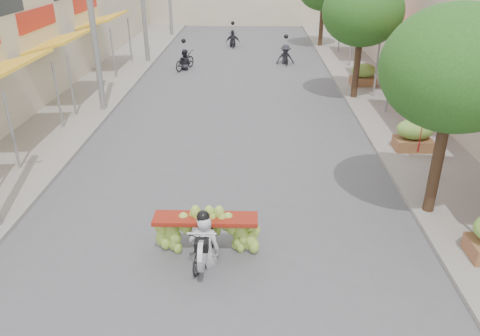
% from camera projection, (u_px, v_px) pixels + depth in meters
% --- Properties ---
extents(ground, '(120.00, 120.00, 0.00)m').
position_uv_depth(ground, '(205.00, 321.00, 8.67)').
color(ground, '#535358').
rests_on(ground, ground).
extents(sidewalk_left, '(4.00, 60.00, 0.12)m').
position_uv_depth(sidewalk_left, '(89.00, 90.00, 22.35)').
color(sidewalk_left, gray).
rests_on(sidewalk_left, ground).
extents(sidewalk_right, '(4.00, 60.00, 0.12)m').
position_uv_depth(sidewalk_right, '(383.00, 92.00, 22.00)').
color(sidewalk_right, gray).
rests_on(sidewalk_right, ground).
extents(utility_pole_mid, '(0.60, 0.24, 8.00)m').
position_uv_depth(utility_pole_mid, '(91.00, 11.00, 17.89)').
color(utility_pole_mid, slate).
rests_on(utility_pole_mid, ground).
extents(street_tree_near, '(3.40, 3.40, 5.25)m').
position_uv_depth(street_tree_near, '(456.00, 69.00, 10.51)').
color(street_tree_near, '#3A2719').
rests_on(street_tree_near, ground).
extents(street_tree_mid, '(3.40, 3.40, 5.25)m').
position_uv_depth(street_tree_mid, '(363.00, 12.00, 19.53)').
color(street_tree_mid, '#3A2719').
rests_on(street_tree_mid, ground).
extents(produce_crate_mid, '(1.20, 0.88, 1.16)m').
position_uv_depth(produce_crate_mid, '(415.00, 133.00, 15.43)').
color(produce_crate_mid, brown).
rests_on(produce_crate_mid, ground).
extents(produce_crate_far, '(1.20, 0.88, 1.16)m').
position_uv_depth(produce_crate_far, '(363.00, 73.00, 22.64)').
color(produce_crate_far, brown).
rests_on(produce_crate_far, ground).
extents(banana_motorbike, '(2.29, 1.80, 2.26)m').
position_uv_depth(banana_motorbike, '(205.00, 229.00, 10.10)').
color(banana_motorbike, black).
rests_on(banana_motorbike, ground).
extents(market_umbrella, '(2.61, 2.61, 1.79)m').
position_uv_depth(market_umbrella, '(428.00, 95.00, 13.17)').
color(market_umbrella, '#A71816').
rests_on(market_umbrella, ground).
extents(pedestrian, '(1.09, 1.04, 1.92)m').
position_uv_depth(pedestrian, '(361.00, 62.00, 23.10)').
color(pedestrian, white).
rests_on(pedestrian, ground).
extents(bg_motorbike_a, '(1.29, 1.92, 1.95)m').
position_uv_depth(bg_motorbike_a, '(184.00, 57.00, 25.89)').
color(bg_motorbike_a, black).
rests_on(bg_motorbike_a, ground).
extents(bg_motorbike_b, '(1.11, 1.72, 1.95)m').
position_uv_depth(bg_motorbike_b, '(286.00, 49.00, 27.06)').
color(bg_motorbike_b, black).
rests_on(bg_motorbike_b, ground).
extents(bg_motorbike_c, '(1.01, 1.58, 1.95)m').
position_uv_depth(bg_motorbike_c, '(233.00, 35.00, 31.68)').
color(bg_motorbike_c, black).
rests_on(bg_motorbike_c, ground).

